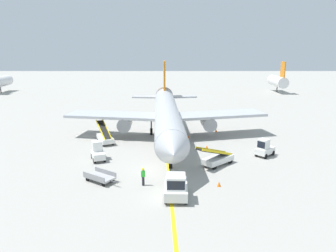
{
  "coord_description": "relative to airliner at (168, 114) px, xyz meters",
  "views": [
    {
      "loc": [
        0.98,
        -30.79,
        12.16
      ],
      "look_at": [
        0.84,
        8.96,
        2.5
      ],
      "focal_mm": 34.07,
      "sensor_mm": 36.0,
      "label": 1
    }
  ],
  "objects": [
    {
      "name": "safety_cone_wingtip_right",
      "position": [
        7.39,
        3.01,
        -3.2
      ],
      "size": [
        0.36,
        0.36,
        0.44
      ],
      "primitive_type": "cone",
      "color": "orange",
      "rests_on": "ground"
    },
    {
      "name": "baggage_cart_loaded",
      "position": [
        -6.23,
        -15.42,
        -2.95
      ],
      "size": [
        3.55,
        2.87,
        0.94
      ],
      "color": "#A5A5A8",
      "rests_on": "ground"
    },
    {
      "name": "distant_aircraft_far_left",
      "position": [
        -47.59,
        47.2,
        -0.2
      ],
      "size": [
        3.0,
        10.1,
        8.8
      ],
      "color": "silver",
      "rests_on": "ground"
    },
    {
      "name": "distant_aircraft_mid_left",
      "position": [
        31.48,
        47.89,
        -0.2
      ],
      "size": [
        3.0,
        10.1,
        8.8
      ],
      "color": "silver",
      "rests_on": "ground"
    },
    {
      "name": "belt_loader_aft_hold",
      "position": [
        -8.21,
        -2.6,
        -2.64
      ],
      "size": [
        3.2,
        5.07,
        2.59
      ],
      "color": "silver",
      "rests_on": "ground"
    },
    {
      "name": "baggage_tug_by_cargo_door",
      "position": [
        -7.7,
        -9.36,
        -2.49
      ],
      "size": [
        2.07,
        2.71,
        2.1
      ],
      "color": "silver",
      "rests_on": "ground"
    },
    {
      "name": "belt_loader_forward_hold",
      "position": [
        5.44,
        -11.01,
        -2.64
      ],
      "size": [
        4.54,
        4.28,
        2.59
      ],
      "color": "silver",
      "rests_on": "ground"
    },
    {
      "name": "ground_crew_marshaller",
      "position": [
        -2.1,
        -16.27,
        -2.51
      ],
      "size": [
        0.36,
        0.24,
        1.7
      ],
      "color": "#26262D",
      "rests_on": "ground"
    },
    {
      "name": "taxi_line_yellow",
      "position": [
        0.02,
        -7.51,
        -3.41
      ],
      "size": [
        3.15,
        79.96,
        0.01
      ],
      "primitive_type": "cube",
      "rotation": [
        0.0,
        0.0,
        0.04
      ],
      "color": "yellow",
      "rests_on": "ground"
    },
    {
      "name": "airliner",
      "position": [
        0.0,
        0.0,
        0.0
      ],
      "size": [
        28.59,
        35.29,
        10.1
      ],
      "color": "#B2B5BA",
      "rests_on": "ground"
    },
    {
      "name": "safety_cone_wingtip_left",
      "position": [
        2.99,
        -0.48,
        -3.2
      ],
      "size": [
        0.36,
        0.36,
        0.44
      ],
      "primitive_type": "cone",
      "color": "orange",
      "rests_on": "ground"
    },
    {
      "name": "pushback_tug",
      "position": [
        0.83,
        -18.78,
        -2.42
      ],
      "size": [
        2.0,
        3.65,
        2.2
      ],
      "color": "silver",
      "rests_on": "ground"
    },
    {
      "name": "baggage_tug_near_wing",
      "position": [
        11.34,
        -8.12,
        -2.49
      ],
      "size": [
        2.63,
        2.6,
        2.1
      ],
      "color": "silver",
      "rests_on": "ground"
    },
    {
      "name": "ground_plane",
      "position": [
        -0.82,
        -12.51,
        -3.42
      ],
      "size": [
        300.0,
        300.0,
        0.0
      ],
      "primitive_type": "plane",
      "color": "#9E9B93"
    },
    {
      "name": "safety_cone_nose_left",
      "position": [
        5.02,
        -5.28,
        -3.2
      ],
      "size": [
        0.36,
        0.36,
        0.44
      ],
      "primitive_type": "cone",
      "color": "orange",
      "rests_on": "ground"
    },
    {
      "name": "safety_cone_nose_right",
      "position": [
        4.8,
        -16.49,
        -3.2
      ],
      "size": [
        0.36,
        0.36,
        0.44
      ],
      "primitive_type": "cone",
      "color": "orange",
      "rests_on": "ground"
    }
  ]
}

